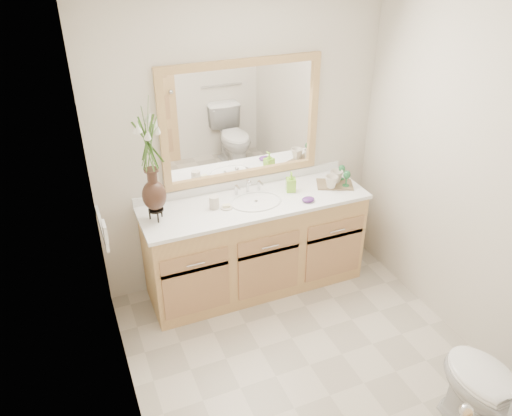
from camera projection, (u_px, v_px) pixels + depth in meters
name	position (u px, v px, depth m)	size (l,w,h in m)	color
floor	(310.00, 365.00, 3.57)	(2.60, 2.60, 0.00)	beige
ceiling	(336.00, 8.00, 2.39)	(2.40, 2.60, 0.02)	white
wall_back	(242.00, 145.00, 4.02)	(2.40, 0.02, 2.40)	beige
wall_front	(484.00, 382.00, 1.94)	(2.40, 0.02, 2.40)	beige
wall_left	(117.00, 268.00, 2.58)	(0.02, 2.60, 2.40)	beige
wall_right	(475.00, 187.00, 3.38)	(0.02, 2.60, 2.40)	beige
vanity	(255.00, 246.00, 4.19)	(1.80, 0.55, 0.80)	#DEB06C
counter	(255.00, 202.00, 3.99)	(1.84, 0.57, 0.03)	white
sink	(256.00, 208.00, 3.99)	(0.38, 0.34, 0.23)	white
mirror	(242.00, 122.00, 3.91)	(1.32, 0.04, 0.97)	white
switch_plate	(105.00, 231.00, 3.31)	(0.02, 0.12, 0.12)	white
toilet	(495.00, 396.00, 2.89)	(0.42, 0.75, 0.74)	white
flower_vase	(149.00, 147.00, 3.44)	(0.21, 0.21, 0.86)	black
tumbler	(214.00, 202.00, 3.85)	(0.08, 0.08, 0.10)	beige
soap_dish	(226.00, 207.00, 3.87)	(0.09, 0.09, 0.03)	beige
soap_bottle	(291.00, 183.00, 4.09)	(0.07, 0.07, 0.15)	#88D131
purple_dish	(308.00, 199.00, 3.96)	(0.10, 0.08, 0.04)	#542674
tray	(335.00, 184.00, 4.21)	(0.30, 0.20, 0.01)	brown
mug_left	(331.00, 181.00, 4.13)	(0.11, 0.10, 0.11)	beige
mug_right	(336.00, 176.00, 4.21)	(0.11, 0.10, 0.11)	beige
goblet_front	(347.00, 176.00, 4.13)	(0.06, 0.06, 0.14)	#226734
goblet_back	(342.00, 170.00, 4.24)	(0.06, 0.06, 0.13)	#226734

